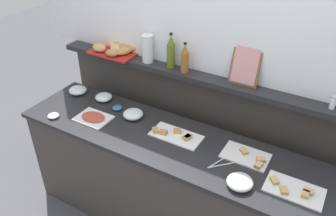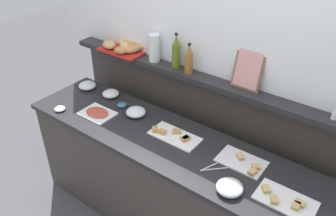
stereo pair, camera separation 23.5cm
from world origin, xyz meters
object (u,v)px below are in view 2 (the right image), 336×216
sandwich_platter_rear (285,200)px  glass_bowl_extra (136,112)px  condiment_bowl_teal (122,105)px  serving_tongs (213,167)px  framed_picture (248,69)px  glass_bowl_medium (111,94)px  glass_bowl_large (230,188)px  condiment_bowl_cream (60,109)px  bread_basket (127,47)px  olive_oil_bottle (176,53)px  salt_shaker (335,113)px  glass_bowl_small (87,86)px  water_carafe (154,48)px  vinegar_bottle_amber (189,60)px  sandwich_platter_side (243,162)px  cold_cuts_platter (97,113)px  sandwich_platter_front (174,136)px

sandwich_platter_rear → glass_bowl_extra: size_ratio=2.17×
condiment_bowl_teal → serving_tongs: size_ratio=0.45×
glass_bowl_extra → framed_picture: size_ratio=0.55×
glass_bowl_medium → framed_picture: framed_picture is taller
glass_bowl_large → framed_picture: framed_picture is taller
condiment_bowl_cream → bread_basket: bearing=74.3°
olive_oil_bottle → salt_shaker: olive_oil_bottle is taller
glass_bowl_small → bread_basket: 0.52m
salt_shaker → sandwich_platter_rear: bearing=-97.4°
condiment_bowl_teal → water_carafe: 0.54m
glass_bowl_medium → condiment_bowl_cream: (-0.17, -0.40, -0.01)m
olive_oil_bottle → vinegar_bottle_amber: size_ratio=1.17×
glass_bowl_small → framed_picture: framed_picture is taller
condiment_bowl_teal → glass_bowl_medium: bearing=162.4°
sandwich_platter_side → olive_oil_bottle: (-0.77, 0.32, 0.46)m
framed_picture → water_carafe: 0.78m
glass_bowl_small → olive_oil_bottle: (0.79, 0.24, 0.44)m
glass_bowl_small → olive_oil_bottle: size_ratio=0.56×
vinegar_bottle_amber → salt_shaker: size_ratio=2.71×
sandwich_platter_rear → olive_oil_bottle: (-1.11, 0.47, 0.46)m
cold_cuts_platter → glass_bowl_medium: 0.28m
olive_oil_bottle → vinegar_bottle_amber: 0.13m
sandwich_platter_front → water_carafe: (-0.45, 0.35, 0.44)m
sandwich_platter_side → condiment_bowl_cream: 1.50m
condiment_bowl_teal → olive_oil_bottle: (0.34, 0.28, 0.45)m
olive_oil_bottle → salt_shaker: size_ratio=3.17×
sandwich_platter_rear → glass_bowl_medium: (-1.64, 0.25, 0.02)m
glass_bowl_large → framed_picture: 0.81m
glass_bowl_extra → water_carafe: bearing=99.1°
condiment_bowl_cream → framed_picture: size_ratio=0.31×
framed_picture → water_carafe: (-0.78, -0.04, -0.03)m
serving_tongs → water_carafe: bearing=151.0°
condiment_bowl_cream → serving_tongs: bearing=6.4°
vinegar_bottle_amber → bread_basket: vinegar_bottle_amber is taller
water_carafe → glass_bowl_medium: bearing=-146.0°
glass_bowl_large → bread_basket: bread_basket is taller
glass_bowl_medium → bread_basket: 0.43m
glass_bowl_small → framed_picture: bearing=11.5°
condiment_bowl_teal → salt_shaker: (1.51, 0.27, 0.37)m
salt_shaker → vinegar_bottle_amber: bearing=-179.1°
olive_oil_bottle → serving_tongs: bearing=-36.7°
cold_cuts_platter → glass_bowl_large: bearing=-5.0°
glass_bowl_medium → vinegar_bottle_amber: bearing=16.8°
glass_bowl_extra → vinegar_bottle_amber: vinegar_bottle_amber is taller
cold_cuts_platter → bread_basket: 0.63m
condiment_bowl_teal → salt_shaker: size_ratio=0.92×
vinegar_bottle_amber → condiment_bowl_teal: bearing=-151.4°
cold_cuts_platter → framed_picture: size_ratio=0.95×
bread_basket → framed_picture: bearing=1.1°
glass_bowl_extra → olive_oil_bottle: 0.56m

